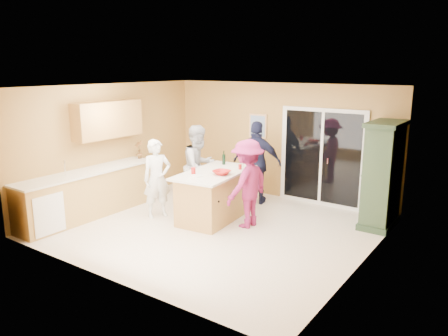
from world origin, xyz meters
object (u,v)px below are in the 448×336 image
Objects in this scene: woman_white at (157,179)px; green_hutch at (383,176)px; woman_grey at (199,167)px; woman_navy at (257,163)px; kitchen_island at (215,197)px; woman_magenta at (247,184)px.

green_hutch is at bearing -34.27° from woman_white.
woman_grey is 0.97× the size of woman_navy.
woman_grey is at bearing 143.73° from kitchen_island.
kitchen_island is at bearing 65.68° from woman_navy.
woman_magenta is at bearing -4.70° from kitchen_island.
woman_white is 0.89× the size of woman_grey.
woman_magenta reaches higher than woman_white.
green_hutch is at bearing 22.31° from kitchen_island.
green_hutch is 3.65m from woman_grey.
woman_grey is 1.06× the size of woman_magenta.
green_hutch is (2.79, 1.47, 0.52)m from kitchen_island.
green_hutch is at bearing -67.74° from woman_grey.
woman_navy is at bearing -37.41° from woman_grey.
woman_navy is at bearing -3.88° from woman_white.
kitchen_island is at bearing -152.16° from green_hutch.
woman_white is at bearing 168.09° from woman_grey.
green_hutch reaches higher than kitchen_island.
woman_magenta is at bearing -144.37° from green_hutch.
woman_navy is (1.17, 1.90, 0.12)m from woman_white.
woman_grey is 1.51m from woman_magenta.
kitchen_island is 0.84m from woman_magenta.
woman_navy is (-2.63, -0.12, -0.06)m from green_hutch.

